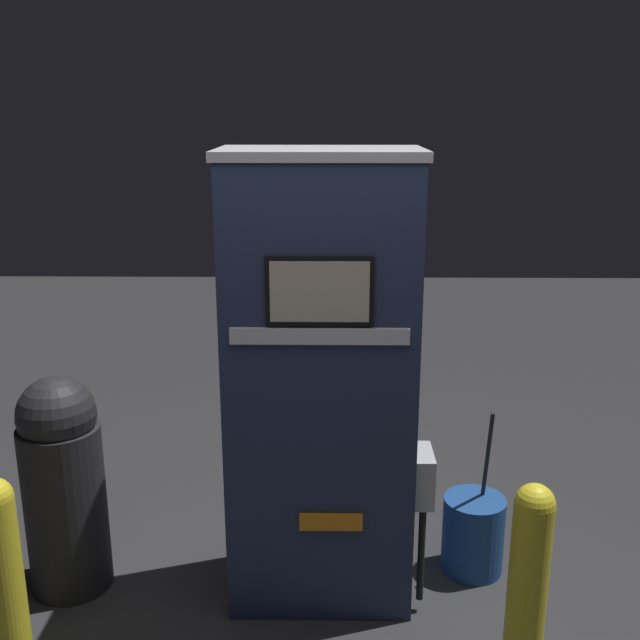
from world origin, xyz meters
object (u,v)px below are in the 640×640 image
at_px(safety_bollard, 528,580).
at_px(safety_bollard_far, 2,569).
at_px(trash_bin, 63,482).
at_px(squeegee_bucket, 473,534).
at_px(gas_pump, 321,385).

relative_size(safety_bollard, safety_bollard_far, 1.03).
xyz_separation_m(safety_bollard, safety_bollard_far, (-2.07, 0.06, -0.01)).
distance_m(trash_bin, squeegee_bucket, 1.98).
height_order(gas_pump, squeegee_bucket, gas_pump).
distance_m(safety_bollard, trash_bin, 2.09).
bearing_deg(safety_bollard, trash_bin, 163.40).
height_order(safety_bollard, safety_bollard_far, safety_bollard).
distance_m(gas_pump, safety_bollard, 1.15).
bearing_deg(safety_bollard_far, squeegee_bucket, 18.82).
height_order(safety_bollard, trash_bin, trash_bin).
relative_size(safety_bollard, squeegee_bucket, 1.00).
bearing_deg(safety_bollard_far, safety_bollard, -1.62).
height_order(safety_bollard, squeegee_bucket, safety_bollard).
bearing_deg(trash_bin, safety_bollard_far, -97.25).
xyz_separation_m(trash_bin, squeegee_bucket, (1.94, 0.15, -0.35)).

